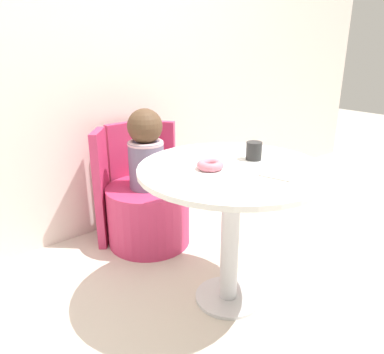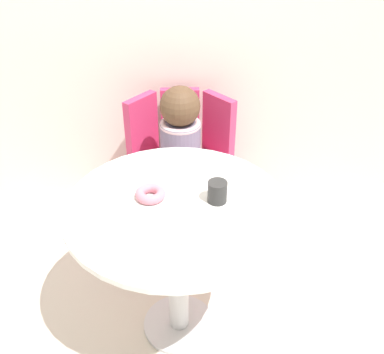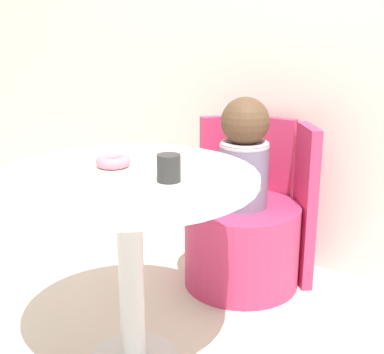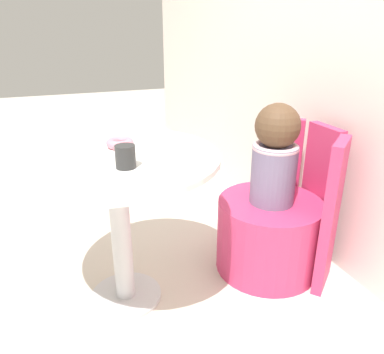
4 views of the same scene
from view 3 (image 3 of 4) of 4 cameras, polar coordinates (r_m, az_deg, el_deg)
The scene contains 9 objects.
ground_plane at distance 2.17m, azimuth -6.85°, elevation -17.98°, with size 12.00×12.00×0.00m, color beige.
back_wall at distance 2.73m, azimuth 8.56°, elevation 15.96°, with size 6.00×0.06×2.40m.
round_table at distance 1.83m, azimuth -6.75°, elevation -3.92°, with size 0.88×0.88×0.73m.
tub_chair at distance 2.55m, azimuth 5.31°, elevation -7.21°, with size 0.54×0.54×0.39m.
booth_backrest at distance 2.67m, azimuth 7.76°, elevation -1.95°, with size 0.64×0.23×0.76m.
child_figure at distance 2.41m, azimuth 5.60°, elevation 2.57°, with size 0.22×0.22×0.50m.
donut at distance 1.88m, azimuth -8.41°, elevation 1.65°, with size 0.12×0.12×0.04m.
cup at distance 1.69m, azimuth -2.50°, elevation 0.97°, with size 0.08×0.08×0.09m.
paper_napkin at distance 1.58m, azimuth -9.45°, elevation -1.87°, with size 0.18×0.18×0.01m.
Camera 3 is at (1.20, -1.32, 1.23)m, focal length 50.00 mm.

